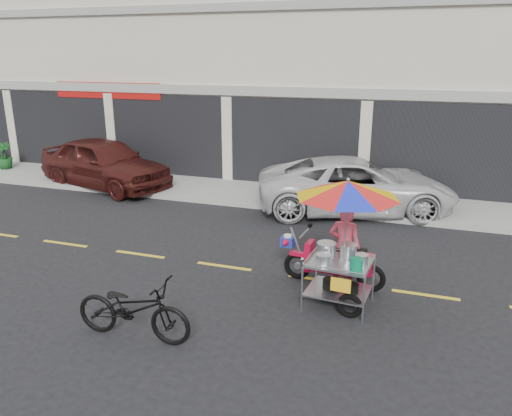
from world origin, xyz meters
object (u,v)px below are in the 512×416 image
(maroon_sedan, at_px, (105,163))
(white_pickup, at_px, (356,185))
(food_vendor_rig, at_px, (344,222))
(near_bicycle, at_px, (133,309))

(maroon_sedan, relative_size, white_pickup, 0.89)
(maroon_sedan, distance_m, white_pickup, 8.17)
(food_vendor_rig, bearing_deg, maroon_sedan, 152.85)
(food_vendor_rig, bearing_deg, near_bicycle, -135.38)
(white_pickup, relative_size, food_vendor_rig, 2.34)
(near_bicycle, relative_size, food_vendor_rig, 0.83)
(maroon_sedan, bearing_deg, food_vendor_rig, -105.50)
(maroon_sedan, relative_size, near_bicycle, 2.52)
(near_bicycle, bearing_deg, white_pickup, -18.71)
(near_bicycle, bearing_deg, maroon_sedan, 35.48)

